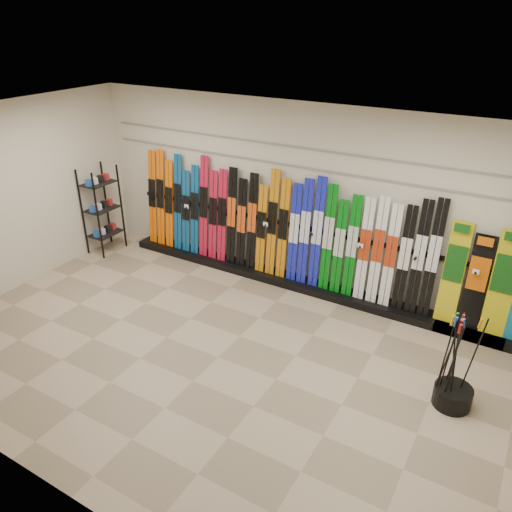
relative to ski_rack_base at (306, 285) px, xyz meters
The scene contains 12 objects.
floor 2.29m from the ski_rack_base, 95.64° to the right, with size 8.00×8.00×0.00m, color gray.
back_wall 1.47m from the ski_rack_base, 135.64° to the left, with size 8.00×8.00×0.00m, color beige.
left_wall 5.01m from the ski_rack_base, 151.65° to the right, with size 5.00×5.00×0.00m, color beige.
ceiling 3.73m from the ski_rack_base, 95.64° to the right, with size 8.00×8.00×0.00m, color silver.
ski_rack_base is the anchor object (origin of this frame).
skis 1.13m from the ski_rack_base, behind, with size 5.37×0.21×1.84m.
snowboards 2.97m from the ski_rack_base, ahead, with size 1.58×0.23×1.52m.
accessory_rack 4.09m from the ski_rack_base, behind, with size 0.40×0.60×1.65m, color black.
pole_bin 3.12m from the ski_rack_base, 31.23° to the right, with size 0.44×0.44×0.25m, color black.
ski_poles 3.10m from the ski_rack_base, 31.98° to the right, with size 0.41×0.32×1.18m.
slatwall_rail_0 1.96m from the ski_rack_base, 138.37° to the left, with size 7.60×0.02×0.03m, color gray.
slatwall_rail_1 2.26m from the ski_rack_base, 138.37° to the left, with size 7.60×0.02×0.03m, color gray.
Camera 1 is at (3.18, -4.41, 4.22)m, focal length 35.00 mm.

